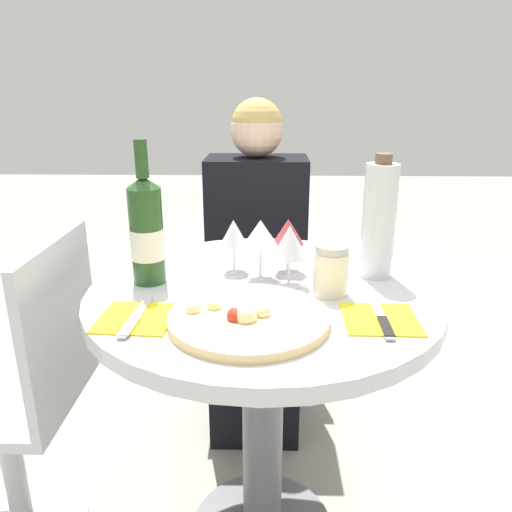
# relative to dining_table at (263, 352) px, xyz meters

# --- Properties ---
(dining_table) EXTENTS (0.82, 0.82, 0.75)m
(dining_table) POSITION_rel_dining_table_xyz_m (0.00, 0.00, 0.00)
(dining_table) COLOR slate
(dining_table) RESTS_ON ground_plane
(chair_behind_diner) EXTENTS (0.41, 0.41, 0.85)m
(chair_behind_diner) POSITION_rel_dining_table_xyz_m (-0.03, 0.75, -0.16)
(chair_behind_diner) COLOR silver
(chair_behind_diner) RESTS_ON ground_plane
(seated_diner) EXTENTS (0.36, 0.47, 1.16)m
(seated_diner) POSITION_rel_dining_table_xyz_m (-0.03, 0.61, -0.06)
(seated_diner) COLOR black
(seated_diner) RESTS_ON ground_plane
(chair_empty_side) EXTENTS (0.41, 0.41, 0.85)m
(chair_empty_side) POSITION_rel_dining_table_xyz_m (-0.63, 0.02, -0.16)
(chair_empty_side) COLOR silver
(chair_empty_side) RESTS_ON ground_plane
(pizza_large) EXTENTS (0.33, 0.33, 0.05)m
(pizza_large) POSITION_rel_dining_table_xyz_m (-0.03, -0.18, 0.18)
(pizza_large) COLOR #E5C17F
(pizza_large) RESTS_ON dining_table
(wine_bottle) EXTENTS (0.08, 0.08, 0.34)m
(wine_bottle) POSITION_rel_dining_table_xyz_m (-0.28, 0.04, 0.30)
(wine_bottle) COLOR #23471E
(wine_bottle) RESTS_ON dining_table
(tall_carafe) EXTENTS (0.08, 0.08, 0.30)m
(tall_carafe) POSITION_rel_dining_table_xyz_m (0.28, 0.09, 0.31)
(tall_carafe) COLOR silver
(tall_carafe) RESTS_ON dining_table
(sugar_shaker) EXTENTS (0.08, 0.08, 0.12)m
(sugar_shaker) POSITION_rel_dining_table_xyz_m (0.15, -0.03, 0.23)
(sugar_shaker) COLOR silver
(sugar_shaker) RESTS_ON dining_table
(wine_glass_back_right) EXTENTS (0.08, 0.08, 0.14)m
(wine_glass_back_right) POSITION_rel_dining_table_xyz_m (0.06, 0.12, 0.27)
(wine_glass_back_right) COLOR silver
(wine_glass_back_right) RESTS_ON dining_table
(wine_glass_back_left) EXTENTS (0.07, 0.07, 0.14)m
(wine_glass_back_left) POSITION_rel_dining_table_xyz_m (-0.08, 0.12, 0.27)
(wine_glass_back_left) COLOR silver
(wine_glass_back_left) RESTS_ON dining_table
(wine_glass_front_right) EXTENTS (0.08, 0.08, 0.15)m
(wine_glass_front_right) POSITION_rel_dining_table_xyz_m (0.06, 0.02, 0.28)
(wine_glass_front_right) COLOR silver
(wine_glass_front_right) RESTS_ON dining_table
(wine_glass_center) EXTENTS (0.08, 0.08, 0.15)m
(wine_glass_center) POSITION_rel_dining_table_xyz_m (-0.01, 0.07, 0.28)
(wine_glass_center) COLOR silver
(wine_glass_center) RESTS_ON dining_table
(place_setting_left) EXTENTS (0.16, 0.19, 0.01)m
(place_setting_left) POSITION_rel_dining_table_xyz_m (-0.26, -0.17, 0.17)
(place_setting_left) COLOR yellow
(place_setting_left) RESTS_ON dining_table
(place_setting_right) EXTENTS (0.15, 0.19, 0.01)m
(place_setting_right) POSITION_rel_dining_table_xyz_m (0.24, -0.16, 0.17)
(place_setting_right) COLOR yellow
(place_setting_right) RESTS_ON dining_table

